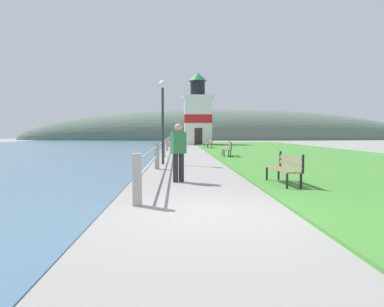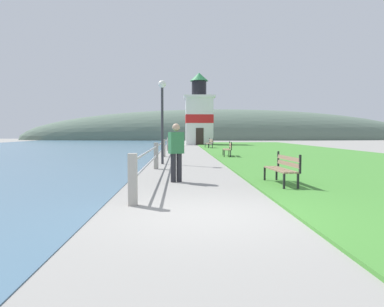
# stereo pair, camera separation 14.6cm
# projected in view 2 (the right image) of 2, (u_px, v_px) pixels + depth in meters

# --- Properties ---
(ground_plane) EXTENTS (160.00, 160.00, 0.00)m
(ground_plane) POSITION_uv_depth(u_px,v_px,m) (207.00, 216.00, 6.82)
(ground_plane) COLOR gray
(grass_verge) EXTENTS (12.00, 56.01, 0.06)m
(grass_verge) POSITION_uv_depth(u_px,v_px,m) (297.00, 154.00, 25.69)
(grass_verge) COLOR #428433
(grass_verge) RESTS_ON ground_plane
(seawall_railing) EXTENTS (0.18, 30.92, 1.09)m
(seawall_railing) POSITION_uv_depth(u_px,v_px,m) (164.00, 146.00, 23.07)
(seawall_railing) COLOR #A8A399
(seawall_railing) RESTS_ON ground_plane
(park_bench_near) EXTENTS (0.58, 1.82, 0.94)m
(park_bench_near) POSITION_uv_depth(u_px,v_px,m) (283.00, 167.00, 10.50)
(park_bench_near) COLOR #846B51
(park_bench_near) RESTS_ON ground_plane
(park_bench_midway) EXTENTS (0.61, 1.82, 0.94)m
(park_bench_midway) POSITION_uv_depth(u_px,v_px,m) (228.00, 148.00, 22.70)
(park_bench_midway) COLOR #846B51
(park_bench_midway) RESTS_ON ground_plane
(park_bench_far) EXTENTS (0.66, 1.78, 0.94)m
(park_bench_far) POSITION_uv_depth(u_px,v_px,m) (210.00, 143.00, 34.76)
(park_bench_far) COLOR #846B51
(park_bench_far) RESTS_ON ground_plane
(lighthouse) EXTENTS (3.68, 3.68, 8.60)m
(lighthouse) POSITION_uv_depth(u_px,v_px,m) (199.00, 115.00, 44.91)
(lighthouse) COLOR white
(lighthouse) RESTS_ON ground_plane
(person_strolling) EXTENTS (0.49, 0.40, 1.78)m
(person_strolling) POSITION_uv_depth(u_px,v_px,m) (176.00, 150.00, 11.35)
(person_strolling) COLOR #28282D
(person_strolling) RESTS_ON ground_plane
(lamp_post) EXTENTS (0.36, 0.36, 3.96)m
(lamp_post) POSITION_uv_depth(u_px,v_px,m) (162.00, 106.00, 17.67)
(lamp_post) COLOR #333338
(lamp_post) RESTS_ON ground_plane
(distant_hillside) EXTENTS (80.00, 16.00, 12.00)m
(distant_hillside) POSITION_uv_depth(u_px,v_px,m) (222.00, 140.00, 74.27)
(distant_hillside) COLOR #566B5B
(distant_hillside) RESTS_ON ground_plane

